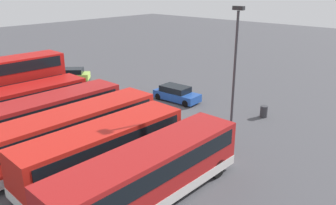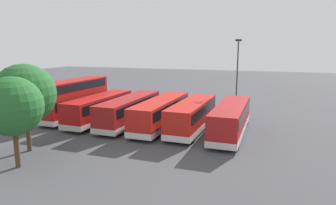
# 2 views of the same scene
# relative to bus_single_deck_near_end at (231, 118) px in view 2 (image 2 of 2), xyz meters

# --- Properties ---
(ground_plane) EXTENTS (140.00, 140.00, 0.00)m
(ground_plane) POSITION_rel_bus_single_deck_near_end_xyz_m (9.13, -9.88, -1.62)
(ground_plane) COLOR #47474C
(bus_single_deck_near_end) EXTENTS (2.70, 11.34, 2.95)m
(bus_single_deck_near_end) POSITION_rel_bus_single_deck_near_end_xyz_m (0.00, 0.00, 0.00)
(bus_single_deck_near_end) COLOR #A51919
(bus_single_deck_near_end) RESTS_ON ground
(bus_single_deck_second) EXTENTS (2.88, 10.39, 2.95)m
(bus_single_deck_second) POSITION_rel_bus_single_deck_near_end_xyz_m (3.84, -0.10, -0.00)
(bus_single_deck_second) COLOR red
(bus_single_deck_second) RESTS_ON ground
(bus_single_deck_third) EXTENTS (2.74, 11.67, 2.95)m
(bus_single_deck_third) POSITION_rel_bus_single_deck_near_end_xyz_m (7.26, -0.45, 0.00)
(bus_single_deck_third) COLOR red
(bus_single_deck_third) RESTS_ON ground
(bus_single_deck_fourth) EXTENTS (2.63, 11.44, 2.95)m
(bus_single_deck_fourth) POSITION_rel_bus_single_deck_near_end_xyz_m (10.91, -0.48, 0.00)
(bus_single_deck_fourth) COLOR #A51919
(bus_single_deck_fourth) RESTS_ON ground
(bus_single_deck_fifth) EXTENTS (2.80, 10.69, 2.95)m
(bus_single_deck_fifth) POSITION_rel_bus_single_deck_near_end_xyz_m (14.54, -0.24, -0.00)
(bus_single_deck_fifth) COLOR #B71411
(bus_single_deck_fifth) RESTS_ON ground
(bus_double_decker_sixth) EXTENTS (2.87, 10.33, 4.55)m
(bus_double_decker_sixth) POSITION_rel_bus_single_deck_near_end_xyz_m (18.18, -0.77, 0.82)
(bus_double_decker_sixth) COLOR #B71411
(bus_double_decker_sixth) RESTS_ON ground
(car_hatchback_silver) EXTENTS (4.49, 2.04, 1.43)m
(car_hatchback_silver) POSITION_rel_bus_single_deck_near_end_xyz_m (9.32, -12.69, -0.92)
(car_hatchback_silver) COLOR #1E479E
(car_hatchback_silver) RESTS_ON ground
(car_small_green) EXTENTS (4.36, 4.36, 1.43)m
(car_small_green) POSITION_rel_bus_single_deck_near_end_xyz_m (22.77, -9.89, -0.92)
(car_small_green) COLOR #A5D14C
(car_small_green) RESTS_ON ground
(lamp_post_tall) EXTENTS (0.70, 0.30, 9.20)m
(lamp_post_tall) POSITION_rel_bus_single_deck_near_end_xyz_m (0.41, -7.95, 3.68)
(lamp_post_tall) COLOR #38383D
(lamp_post_tall) RESTS_ON ground
(waste_bin_yellow) EXTENTS (0.60, 0.60, 0.95)m
(waste_bin_yellow) POSITION_rel_bus_single_deck_near_end_xyz_m (1.32, -14.47, -1.15)
(waste_bin_yellow) COLOR #333338
(waste_bin_yellow) RESTS_ON ground
(tree_midleft) EXTENTS (4.07, 4.07, 6.41)m
(tree_midleft) POSITION_rel_bus_single_deck_near_end_xyz_m (13.08, 12.91, 2.74)
(tree_midleft) COLOR #4C3823
(tree_midleft) RESTS_ON ground
(tree_midright) EXTENTS (4.79, 4.79, 7.07)m
(tree_midright) POSITION_rel_bus_single_deck_near_end_xyz_m (14.90, 9.93, 3.04)
(tree_midright) COLOR #4C3823
(tree_midright) RESTS_ON ground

